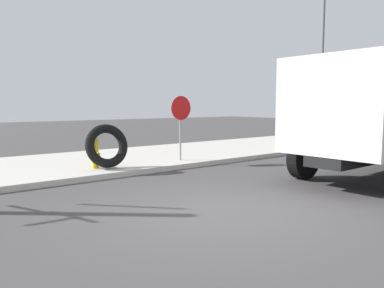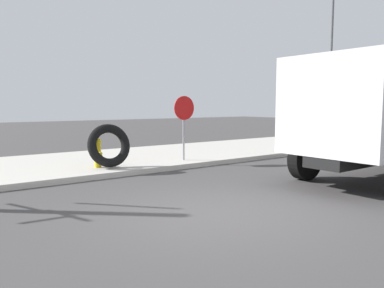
% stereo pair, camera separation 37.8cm
% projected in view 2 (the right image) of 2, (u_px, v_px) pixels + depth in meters
% --- Properties ---
extents(ground_plane, '(80.00, 80.00, 0.00)m').
position_uv_depth(ground_plane, '(201.00, 214.00, 6.64)').
color(ground_plane, '#423F3F').
extents(sidewalk_curb, '(36.00, 5.00, 0.15)m').
position_uv_depth(sidewalk_curb, '(75.00, 164.00, 11.84)').
color(sidewalk_curb, '#BCB7AD').
rests_on(sidewalk_curb, ground).
extents(fire_hydrant, '(0.22, 0.49, 0.84)m').
position_uv_depth(fire_hydrant, '(98.00, 152.00, 10.66)').
color(fire_hydrant, yellow).
rests_on(fire_hydrant, sidewalk_curb).
extents(loose_tire, '(1.26, 0.61, 1.26)m').
position_uv_depth(loose_tire, '(109.00, 146.00, 10.61)').
color(loose_tire, black).
rests_on(loose_tire, sidewalk_curb).
extents(stop_sign, '(0.76, 0.08, 2.05)m').
position_uv_depth(stop_sign, '(184.00, 116.00, 12.00)').
color(stop_sign, gray).
rests_on(stop_sign, sidewalk_curb).
extents(street_light_pole, '(0.12, 0.12, 6.67)m').
position_uv_depth(street_light_pole, '(330.00, 69.00, 16.50)').
color(street_light_pole, '#595B5E').
rests_on(street_light_pole, sidewalk_curb).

